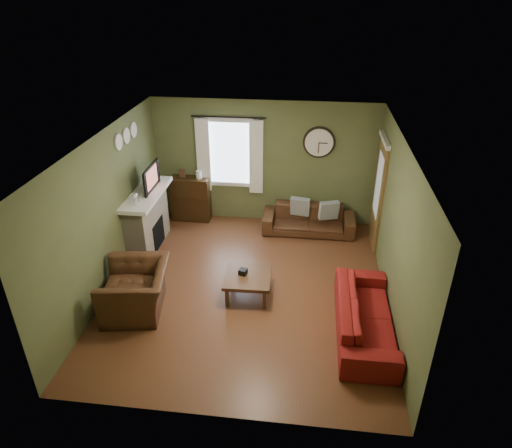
# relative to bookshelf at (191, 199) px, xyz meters

# --- Properties ---
(floor) EXTENTS (4.60, 5.20, 0.00)m
(floor) POSITION_rel_bookshelf_xyz_m (1.55, -2.41, -0.49)
(floor) COLOR brown
(floor) RESTS_ON ground
(ceiling) EXTENTS (4.60, 5.20, 0.00)m
(ceiling) POSITION_rel_bookshelf_xyz_m (1.55, -2.41, 2.11)
(ceiling) COLOR white
(ceiling) RESTS_ON ground
(wall_left) EXTENTS (0.00, 5.20, 2.60)m
(wall_left) POSITION_rel_bookshelf_xyz_m (-0.75, -2.41, 0.81)
(wall_left) COLOR #566136
(wall_left) RESTS_ON ground
(wall_right) EXTENTS (0.00, 5.20, 2.60)m
(wall_right) POSITION_rel_bookshelf_xyz_m (3.85, -2.41, 0.81)
(wall_right) COLOR #566136
(wall_right) RESTS_ON ground
(wall_back) EXTENTS (4.60, 0.00, 2.60)m
(wall_back) POSITION_rel_bookshelf_xyz_m (1.55, 0.19, 0.81)
(wall_back) COLOR #566136
(wall_back) RESTS_ON ground
(wall_front) EXTENTS (4.60, 0.00, 2.60)m
(wall_front) POSITION_rel_bookshelf_xyz_m (1.55, -5.01, 0.81)
(wall_front) COLOR #566136
(wall_front) RESTS_ON ground
(fireplace) EXTENTS (0.40, 1.40, 1.10)m
(fireplace) POSITION_rel_bookshelf_xyz_m (-0.55, -1.26, 0.06)
(fireplace) COLOR #B6A78B
(fireplace) RESTS_ON floor
(firebox) EXTENTS (0.04, 0.60, 0.55)m
(firebox) POSITION_rel_bookshelf_xyz_m (-0.36, -1.26, -0.19)
(firebox) COLOR black
(firebox) RESTS_ON fireplace
(mantel) EXTENTS (0.58, 1.60, 0.08)m
(mantel) POSITION_rel_bookshelf_xyz_m (-0.52, -1.26, 0.65)
(mantel) COLOR white
(mantel) RESTS_ON fireplace
(tv) EXTENTS (0.08, 0.60, 0.35)m
(tv) POSITION_rel_bookshelf_xyz_m (-0.50, -1.11, 0.87)
(tv) COLOR black
(tv) RESTS_ON mantel
(tv_screen) EXTENTS (0.02, 0.62, 0.36)m
(tv_screen) POSITION_rel_bookshelf_xyz_m (-0.42, -1.11, 0.92)
(tv_screen) COLOR #994C3F
(tv_screen) RESTS_ON mantel
(medallion_left) EXTENTS (0.28, 0.28, 0.03)m
(medallion_left) POSITION_rel_bookshelf_xyz_m (-0.73, -1.61, 1.76)
(medallion_left) COLOR white
(medallion_left) RESTS_ON wall_left
(medallion_mid) EXTENTS (0.28, 0.28, 0.03)m
(medallion_mid) POSITION_rel_bookshelf_xyz_m (-0.73, -1.26, 1.76)
(medallion_mid) COLOR white
(medallion_mid) RESTS_ON wall_left
(medallion_right) EXTENTS (0.28, 0.28, 0.03)m
(medallion_right) POSITION_rel_bookshelf_xyz_m (-0.73, -0.91, 1.76)
(medallion_right) COLOR white
(medallion_right) RESTS_ON wall_left
(window_pane) EXTENTS (1.00, 0.02, 1.30)m
(window_pane) POSITION_rel_bookshelf_xyz_m (0.85, 0.17, 1.01)
(window_pane) COLOR silver
(window_pane) RESTS_ON wall_back
(curtain_rod) EXTENTS (0.03, 0.03, 1.50)m
(curtain_rod) POSITION_rel_bookshelf_xyz_m (0.85, 0.07, 1.78)
(curtain_rod) COLOR black
(curtain_rod) RESTS_ON wall_back
(curtain_left) EXTENTS (0.28, 0.04, 1.55)m
(curtain_left) POSITION_rel_bookshelf_xyz_m (0.30, 0.07, 0.96)
(curtain_left) COLOR white
(curtain_left) RESTS_ON wall_back
(curtain_right) EXTENTS (0.28, 0.04, 1.55)m
(curtain_right) POSITION_rel_bookshelf_xyz_m (1.40, 0.07, 0.96)
(curtain_right) COLOR white
(curtain_right) RESTS_ON wall_back
(wall_clock) EXTENTS (0.64, 0.06, 0.64)m
(wall_clock) POSITION_rel_bookshelf_xyz_m (2.65, 0.14, 1.31)
(wall_clock) COLOR white
(wall_clock) RESTS_ON wall_back
(door) EXTENTS (0.05, 0.90, 2.10)m
(door) POSITION_rel_bookshelf_xyz_m (3.82, -0.56, 0.56)
(door) COLOR brown
(door) RESTS_ON floor
(bookshelf) EXTENTS (0.82, 0.35, 0.97)m
(bookshelf) POSITION_rel_bookshelf_xyz_m (0.00, 0.00, 0.00)
(bookshelf) COLOR black
(bookshelf) RESTS_ON floor
(book) EXTENTS (0.24, 0.26, 0.02)m
(book) POSITION_rel_bookshelf_xyz_m (0.04, 0.23, 0.48)
(book) COLOR #472D1B
(book) RESTS_ON bookshelf
(sofa_brown) EXTENTS (1.87, 0.73, 0.55)m
(sofa_brown) POSITION_rel_bookshelf_xyz_m (2.54, -0.26, -0.21)
(sofa_brown) COLOR #422716
(sofa_brown) RESTS_ON floor
(pillow_left) EXTENTS (0.41, 0.23, 0.39)m
(pillow_left) POSITION_rel_bookshelf_xyz_m (2.93, -0.33, 0.06)
(pillow_left) COLOR gray
(pillow_left) RESTS_ON sofa_brown
(pillow_right) EXTENTS (0.40, 0.19, 0.39)m
(pillow_right) POSITION_rel_bookshelf_xyz_m (2.35, -0.23, 0.06)
(pillow_right) COLOR gray
(pillow_right) RESTS_ON sofa_brown
(sofa_red) EXTENTS (0.81, 2.07, 0.60)m
(sofa_red) POSITION_rel_bookshelf_xyz_m (3.43, -3.26, -0.18)
(sofa_red) COLOR maroon
(sofa_red) RESTS_ON floor
(armchair) EXTENTS (1.17, 1.29, 0.74)m
(armchair) POSITION_rel_bookshelf_xyz_m (-0.11, -3.14, -0.12)
(armchair) COLOR #422716
(armchair) RESTS_ON floor
(coffee_table) EXTENTS (0.77, 0.77, 0.40)m
(coffee_table) POSITION_rel_bookshelf_xyz_m (1.59, -2.60, -0.28)
(coffee_table) COLOR #472D1B
(coffee_table) RESTS_ON floor
(tissue_box) EXTENTS (0.15, 0.15, 0.09)m
(tissue_box) POSITION_rel_bookshelf_xyz_m (1.51, -2.56, -0.09)
(tissue_box) COLOR black
(tissue_box) RESTS_ON coffee_table
(wine_glass_a) EXTENTS (0.07, 0.07, 0.19)m
(wine_glass_a) POSITION_rel_bookshelf_xyz_m (-0.50, -1.80, 0.79)
(wine_glass_a) COLOR white
(wine_glass_a) RESTS_ON mantel
(wine_glass_b) EXTENTS (0.07, 0.07, 0.20)m
(wine_glass_b) POSITION_rel_bookshelf_xyz_m (-0.50, -1.74, 0.79)
(wine_glass_b) COLOR white
(wine_glass_b) RESTS_ON mantel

